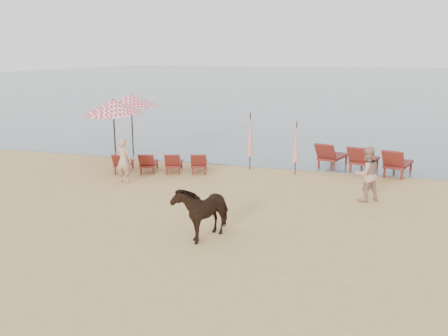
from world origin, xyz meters
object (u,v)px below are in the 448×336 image
object	(u,v)px
lounger_cluster_left	(161,163)
cow	(202,210)
umbrella_open_left_a	(131,100)
beachgoer_right_a	(367,174)
umbrella_open_left_b	(113,106)
beachgoer_left	(123,160)
lounger_cluster_right	(363,159)
umbrella_closed_left	(296,142)
umbrella_closed_right	(250,135)

from	to	relation	value
lounger_cluster_left	cow	world-z (taller)	cow
umbrella_open_left_a	cow	bearing A→B (deg)	-56.66
cow	beachgoer_right_a	distance (m)	5.65
lounger_cluster_left	umbrella_open_left_b	world-z (taller)	umbrella_open_left_b
cow	beachgoer_left	world-z (taller)	beachgoer_left
lounger_cluster_right	cow	size ratio (longest dim) A/B	2.27
lounger_cluster_left	umbrella_closed_left	size ratio (longest dim) A/B	1.88
umbrella_closed_left	beachgoer_left	distance (m)	6.20
lounger_cluster_right	beachgoer_right_a	distance (m)	3.91
umbrella_open_left_b	cow	size ratio (longest dim) A/B	1.73
lounger_cluster_left	beachgoer_left	bearing A→B (deg)	-127.16
umbrella_closed_right	beachgoer_left	size ratio (longest dim) A/B	1.40
umbrella_open_left_b	cow	bearing A→B (deg)	-38.80
umbrella_closed_right	beachgoer_right_a	bearing A→B (deg)	-33.92
lounger_cluster_right	beachgoer_right_a	bearing A→B (deg)	-71.47
umbrella_open_left_a	umbrella_open_left_b	size ratio (longest dim) A/B	0.98
umbrella_closed_right	lounger_cluster_right	bearing A→B (deg)	12.73
lounger_cluster_left	umbrella_open_left_a	xyz separation A→B (m)	(-2.47, 2.47, 2.04)
umbrella_closed_left	beachgoer_right_a	xyz separation A→B (m)	(2.60, -2.71, -0.37)
umbrella_closed_left	lounger_cluster_right	bearing A→B (deg)	26.81
beachgoer_right_a	umbrella_closed_left	bearing A→B (deg)	-80.31
umbrella_closed_right	umbrella_open_left_b	bearing A→B (deg)	-165.99
lounger_cluster_right	umbrella_closed_left	xyz separation A→B (m)	(-2.33, -1.18, 0.71)
umbrella_open_left_a	umbrella_closed_left	distance (m)	7.49
umbrella_closed_right	umbrella_open_left_a	bearing A→B (deg)	170.01
lounger_cluster_left	cow	bearing A→B (deg)	-74.69
umbrella_open_left_b	umbrella_closed_right	bearing A→B (deg)	21.09
cow	lounger_cluster_right	bearing A→B (deg)	85.24
beachgoer_left	lounger_cluster_right	bearing A→B (deg)	-153.66
umbrella_open_left_b	beachgoer_right_a	world-z (taller)	umbrella_open_left_b
lounger_cluster_left	umbrella_closed_left	distance (m)	5.05
umbrella_closed_right	cow	distance (m)	7.33
umbrella_closed_left	beachgoer_right_a	world-z (taller)	umbrella_closed_left
beachgoer_right_a	lounger_cluster_left	bearing A→B (deg)	-45.23
lounger_cluster_right	cow	bearing A→B (deg)	-97.89
umbrella_open_left_a	beachgoer_right_a	xyz separation A→B (m)	(9.90, -3.93, -1.58)
lounger_cluster_left	beachgoer_left	distance (m)	1.87
beachgoer_left	umbrella_closed_right	bearing A→B (deg)	-140.22
cow	beachgoer_left	size ratio (longest dim) A/B	1.02
lounger_cluster_right	cow	xyz separation A→B (m)	(-3.38, -8.20, 0.18)
umbrella_open_left_a	cow	xyz separation A→B (m)	(6.25, -8.23, -1.74)
cow	beachgoer_right_a	xyz separation A→B (m)	(3.65, 4.31, 0.16)
lounger_cluster_left	umbrella_closed_right	distance (m)	3.52
beachgoer_left	beachgoer_right_a	xyz separation A→B (m)	(8.02, 0.27, 0.05)
lounger_cluster_right	beachgoer_left	xyz separation A→B (m)	(-7.75, -4.16, 0.29)
lounger_cluster_left	beachgoer_right_a	xyz separation A→B (m)	(7.42, -1.45, 0.46)
umbrella_closed_left	umbrella_open_left_a	bearing A→B (deg)	170.54
umbrella_open_left_b	umbrella_closed_right	world-z (taller)	umbrella_open_left_b
beachgoer_right_a	cow	bearing A→B (deg)	15.55
beachgoer_right_a	umbrella_open_left_a	bearing A→B (deg)	-55.80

